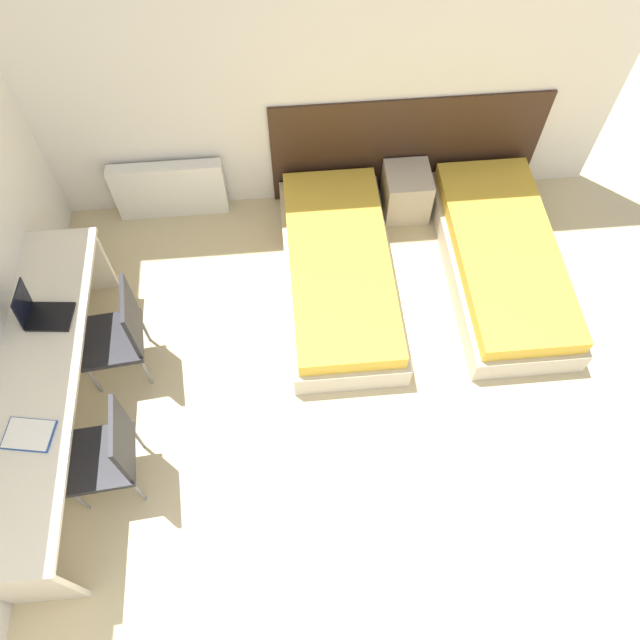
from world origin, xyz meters
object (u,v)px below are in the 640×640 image
(chair_near_laptop, at_px, (119,332))
(laptop, at_px, (40,312))
(nightstand, at_px, (406,192))
(bed_near_window, at_px, (339,272))
(chair_near_notebook, at_px, (108,452))
(bed_near_door, at_px, (502,260))

(chair_near_laptop, relative_size, laptop, 2.81)
(nightstand, distance_m, laptop, 3.24)
(bed_near_window, bearing_deg, nightstand, 49.04)
(bed_near_window, bearing_deg, chair_near_notebook, -138.09)
(nightstand, relative_size, chair_near_laptop, 0.49)
(nightstand, distance_m, chair_near_laptop, 2.80)
(nightstand, bearing_deg, bed_near_door, -49.04)
(bed_near_door, relative_size, laptop, 6.12)
(bed_near_door, xyz_separation_m, chair_near_notebook, (-3.10, -1.53, 0.30))
(bed_near_door, height_order, chair_near_notebook, chair_near_notebook)
(nightstand, xyz_separation_m, chair_near_laptop, (-2.41, -1.42, 0.27))
(bed_near_window, bearing_deg, laptop, -164.29)
(bed_near_door, xyz_separation_m, chair_near_laptop, (-3.10, -0.61, 0.30))
(bed_near_door, bearing_deg, chair_near_notebook, -153.74)
(laptop, bearing_deg, nightstand, 32.02)
(bed_near_window, relative_size, nightstand, 4.44)
(chair_near_laptop, height_order, chair_near_notebook, same)
(nightstand, bearing_deg, bed_near_window, -130.96)
(chair_near_laptop, relative_size, chair_near_notebook, 1.00)
(bed_near_door, distance_m, laptop, 3.65)
(bed_near_door, distance_m, chair_near_laptop, 3.18)
(bed_near_door, bearing_deg, laptop, -170.32)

